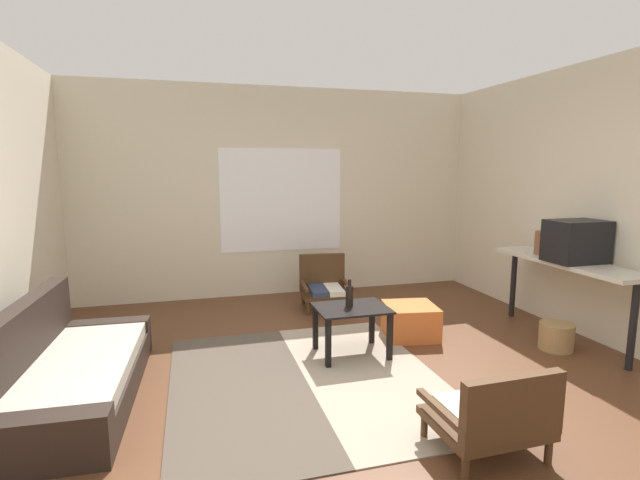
{
  "coord_description": "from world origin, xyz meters",
  "views": [
    {
      "loc": [
        -1.16,
        -3.03,
        1.68
      ],
      "look_at": [
        0.01,
        1.18,
        1.0
      ],
      "focal_mm": 26.16,
      "sensor_mm": 36.0,
      "label": 1
    }
  ],
  "objects_px": {
    "armchair_striped_foreground": "(493,415)",
    "ottoman_orange": "(410,321)",
    "armchair_by_window": "(324,284)",
    "glass_bottle": "(349,295)",
    "wicker_basket": "(556,336)",
    "clay_vase": "(546,242)",
    "couch": "(66,373)",
    "coffee_table": "(352,317)",
    "console_shelf": "(567,269)",
    "crt_television": "(576,241)"
  },
  "relations": [
    {
      "from": "armchair_striped_foreground",
      "to": "couch",
      "type": "bearing_deg",
      "value": 151.37
    },
    {
      "from": "armchair_by_window",
      "to": "clay_vase",
      "type": "bearing_deg",
      "value": -35.21
    },
    {
      "from": "couch",
      "to": "console_shelf",
      "type": "height_order",
      "value": "console_shelf"
    },
    {
      "from": "couch",
      "to": "wicker_basket",
      "type": "relative_size",
      "value": 6.11
    },
    {
      "from": "coffee_table",
      "to": "crt_television",
      "type": "distance_m",
      "value": 2.24
    },
    {
      "from": "armchair_striped_foreground",
      "to": "wicker_basket",
      "type": "height_order",
      "value": "armchair_striped_foreground"
    },
    {
      "from": "wicker_basket",
      "to": "crt_television",
      "type": "bearing_deg",
      "value": 25.53
    },
    {
      "from": "console_shelf",
      "to": "couch",
      "type": "bearing_deg",
      "value": -179.01
    },
    {
      "from": "armchair_by_window",
      "to": "crt_television",
      "type": "bearing_deg",
      "value": -42.17
    },
    {
      "from": "clay_vase",
      "to": "crt_television",
      "type": "bearing_deg",
      "value": -90.47
    },
    {
      "from": "armchair_by_window",
      "to": "clay_vase",
      "type": "relative_size",
      "value": 1.91
    },
    {
      "from": "glass_bottle",
      "to": "armchair_by_window",
      "type": "bearing_deg",
      "value": 82.72
    },
    {
      "from": "armchair_striped_foreground",
      "to": "glass_bottle",
      "type": "height_order",
      "value": "glass_bottle"
    },
    {
      "from": "armchair_striped_foreground",
      "to": "ottoman_orange",
      "type": "distance_m",
      "value": 1.98
    },
    {
      "from": "glass_bottle",
      "to": "crt_television",
      "type": "bearing_deg",
      "value": -7.96
    },
    {
      "from": "couch",
      "to": "glass_bottle",
      "type": "relative_size",
      "value": 7.62
    },
    {
      "from": "armchair_by_window",
      "to": "glass_bottle",
      "type": "xyz_separation_m",
      "value": [
        -0.19,
        -1.47,
        0.27
      ]
    },
    {
      "from": "armchair_striped_foreground",
      "to": "console_shelf",
      "type": "bearing_deg",
      "value": 38.45
    },
    {
      "from": "crt_television",
      "to": "clay_vase",
      "type": "bearing_deg",
      "value": 89.53
    },
    {
      "from": "coffee_table",
      "to": "armchair_by_window",
      "type": "height_order",
      "value": "armchair_by_window"
    },
    {
      "from": "clay_vase",
      "to": "ottoman_orange",
      "type": "bearing_deg",
      "value": 173.66
    },
    {
      "from": "armchair_striped_foreground",
      "to": "console_shelf",
      "type": "relative_size",
      "value": 0.4
    },
    {
      "from": "ottoman_orange",
      "to": "crt_television",
      "type": "xyz_separation_m",
      "value": [
        1.41,
        -0.55,
        0.83
      ]
    },
    {
      "from": "couch",
      "to": "armchair_striped_foreground",
      "type": "bearing_deg",
      "value": -28.63
    },
    {
      "from": "coffee_table",
      "to": "armchair_by_window",
      "type": "distance_m",
      "value": 1.52
    },
    {
      "from": "wicker_basket",
      "to": "console_shelf",
      "type": "bearing_deg",
      "value": 39.36
    },
    {
      "from": "armchair_striped_foreground",
      "to": "glass_bottle",
      "type": "xyz_separation_m",
      "value": [
        -0.3,
        1.68,
        0.28
      ]
    },
    {
      "from": "ottoman_orange",
      "to": "crt_television",
      "type": "relative_size",
      "value": 0.96
    },
    {
      "from": "ottoman_orange",
      "to": "crt_television",
      "type": "height_order",
      "value": "crt_television"
    },
    {
      "from": "couch",
      "to": "clay_vase",
      "type": "xyz_separation_m",
      "value": [
        4.4,
        0.38,
        0.71
      ]
    },
    {
      "from": "coffee_table",
      "to": "glass_bottle",
      "type": "height_order",
      "value": "glass_bottle"
    },
    {
      "from": "armchair_by_window",
      "to": "coffee_table",
      "type": "bearing_deg",
      "value": -96.75
    },
    {
      "from": "couch",
      "to": "armchair_striped_foreground",
      "type": "relative_size",
      "value": 2.92
    },
    {
      "from": "couch",
      "to": "clay_vase",
      "type": "relative_size",
      "value": 5.74
    },
    {
      "from": "coffee_table",
      "to": "armchair_striped_foreground",
      "type": "xyz_separation_m",
      "value": [
        0.29,
        -1.64,
        -0.09
      ]
    },
    {
      "from": "couch",
      "to": "clay_vase",
      "type": "distance_m",
      "value": 4.47
    },
    {
      "from": "clay_vase",
      "to": "glass_bottle",
      "type": "xyz_separation_m",
      "value": [
        -2.15,
        -0.09,
        -0.37
      ]
    },
    {
      "from": "ottoman_orange",
      "to": "wicker_basket",
      "type": "xyz_separation_m",
      "value": [
        1.16,
        -0.67,
        -0.04
      ]
    },
    {
      "from": "console_shelf",
      "to": "clay_vase",
      "type": "relative_size",
      "value": 4.95
    },
    {
      "from": "armchair_by_window",
      "to": "armchair_striped_foreground",
      "type": "distance_m",
      "value": 3.15
    },
    {
      "from": "clay_vase",
      "to": "glass_bottle",
      "type": "relative_size",
      "value": 1.33
    },
    {
      "from": "glass_bottle",
      "to": "armchair_striped_foreground",
      "type": "bearing_deg",
      "value": -79.95
    },
    {
      "from": "couch",
      "to": "glass_bottle",
      "type": "bearing_deg",
      "value": 7.28
    },
    {
      "from": "armchair_by_window",
      "to": "ottoman_orange",
      "type": "bearing_deg",
      "value": -66.05
    },
    {
      "from": "coffee_table",
      "to": "ottoman_orange",
      "type": "distance_m",
      "value": 0.8
    },
    {
      "from": "ottoman_orange",
      "to": "clay_vase",
      "type": "xyz_separation_m",
      "value": [
        1.41,
        -0.16,
        0.76
      ]
    },
    {
      "from": "ottoman_orange",
      "to": "clay_vase",
      "type": "distance_m",
      "value": 1.61
    },
    {
      "from": "couch",
      "to": "clay_vase",
      "type": "height_order",
      "value": "clay_vase"
    },
    {
      "from": "ottoman_orange",
      "to": "armchair_striped_foreground",
      "type": "bearing_deg",
      "value": -102.71
    },
    {
      "from": "wicker_basket",
      "to": "ottoman_orange",
      "type": "bearing_deg",
      "value": 150.16
    }
  ]
}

